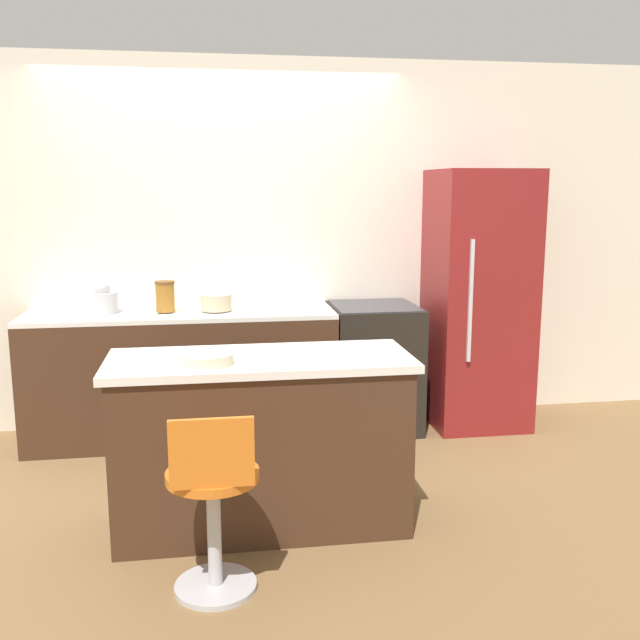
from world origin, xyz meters
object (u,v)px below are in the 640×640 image
Objects in this scene: kettle at (103,300)px; mixing_bowl at (216,302)px; stool_chair at (213,506)px; refrigerator at (478,300)px; oven_range at (374,367)px.

mixing_bowl is at bearing 0.00° from kettle.
stool_chair is 3.66× the size of kettle.
refrigerator is at bearing 0.44° from kettle.
kettle is 1.07× the size of mixing_bowl.
oven_range is 3.97× the size of kettle.
refrigerator is 8.14× the size of kettle.
refrigerator reaches higher than oven_range.
oven_range is at bearing 179.06° from refrigerator.
kettle reaches higher than mixing_bowl.
mixing_bowl is (-1.86, -0.02, 0.03)m from refrigerator.
kettle is at bearing 180.00° from mixing_bowl.
kettle is at bearing -179.56° from refrigerator.
kettle is (-2.59, -0.02, 0.07)m from refrigerator.
kettle is at bearing -178.99° from oven_range.
refrigerator reaches higher than stool_chair.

